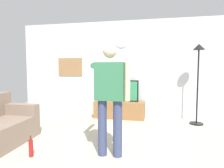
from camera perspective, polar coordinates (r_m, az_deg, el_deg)
ground_plane at (r=3.06m, az=-4.37°, el=-21.88°), size 8.40×8.40×0.00m
back_wall at (r=5.63m, az=4.21°, el=4.45°), size 6.40×0.10×2.70m
tv_stand at (r=5.43m, az=2.21°, el=-7.47°), size 1.37×0.49×0.46m
television at (r=5.39m, az=2.32°, el=-1.95°), size 1.02×0.07×0.58m
wall_clock at (r=5.64m, az=2.80°, el=12.27°), size 0.34×0.03×0.34m
framed_picture at (r=6.06m, az=-12.06°, el=4.90°), size 0.76×0.04×0.53m
floor_lamp at (r=5.12m, az=23.87°, el=4.50°), size 0.32×0.32×1.94m
person_standing_nearer_lamp at (r=3.00m, az=-0.57°, el=-2.63°), size 0.62×0.78×1.73m
beverage_bottle at (r=3.41m, az=-22.58°, el=-16.85°), size 0.07×0.07×0.33m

